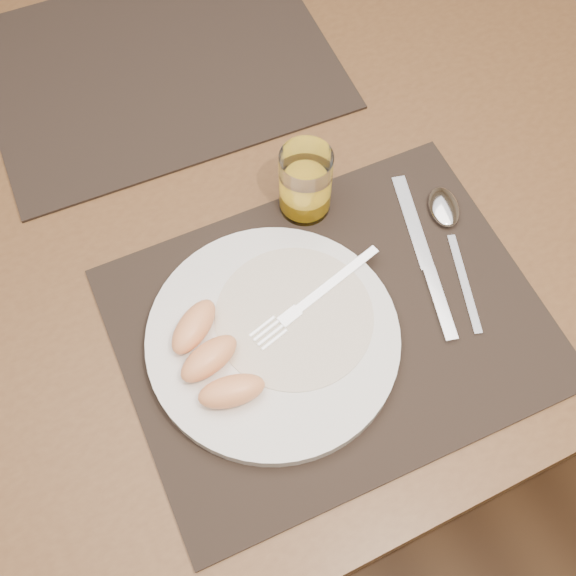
# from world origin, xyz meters

# --- Properties ---
(ground) EXTENTS (5.00, 5.00, 0.00)m
(ground) POSITION_xyz_m (0.00, 0.00, 0.00)
(ground) COLOR #55361D
(ground) RESTS_ON ground
(table) EXTENTS (1.40, 0.90, 0.75)m
(table) POSITION_xyz_m (0.00, 0.00, 0.67)
(table) COLOR brown
(table) RESTS_ON ground
(placemat_near) EXTENTS (0.46, 0.36, 0.00)m
(placemat_near) POSITION_xyz_m (0.02, -0.22, 0.75)
(placemat_near) COLOR black
(placemat_near) RESTS_ON table
(placemat_far) EXTENTS (0.47, 0.37, 0.00)m
(placemat_far) POSITION_xyz_m (-0.01, 0.22, 0.75)
(placemat_far) COLOR black
(placemat_far) RESTS_ON table
(plate) EXTENTS (0.27, 0.27, 0.02)m
(plate) POSITION_xyz_m (-0.05, -0.21, 0.76)
(plate) COLOR white
(plate) RESTS_ON placemat_near
(plate_dressing) EXTENTS (0.17, 0.17, 0.00)m
(plate_dressing) POSITION_xyz_m (-0.02, -0.20, 0.77)
(plate_dressing) COLOR white
(plate_dressing) RESTS_ON plate
(fork) EXTENTS (0.17, 0.06, 0.00)m
(fork) POSITION_xyz_m (0.00, -0.19, 0.77)
(fork) COLOR silver
(fork) RESTS_ON plate
(knife) EXTENTS (0.07, 0.22, 0.01)m
(knife) POSITION_xyz_m (0.15, -0.21, 0.76)
(knife) COLOR silver
(knife) RESTS_ON placemat_near
(spoon) EXTENTS (0.08, 0.19, 0.01)m
(spoon) POSITION_xyz_m (0.20, -0.16, 0.76)
(spoon) COLOR silver
(spoon) RESTS_ON placemat_near
(juice_glass) EXTENTS (0.06, 0.06, 0.09)m
(juice_glass) POSITION_xyz_m (0.06, -0.07, 0.79)
(juice_glass) COLOR white
(juice_glass) RESTS_ON placemat_near
(grapefruit_wedges) EXTENTS (0.08, 0.14, 0.03)m
(grapefruit_wedges) POSITION_xyz_m (-0.12, -0.21, 0.78)
(grapefruit_wedges) COLOR #FFA868
(grapefruit_wedges) RESTS_ON plate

